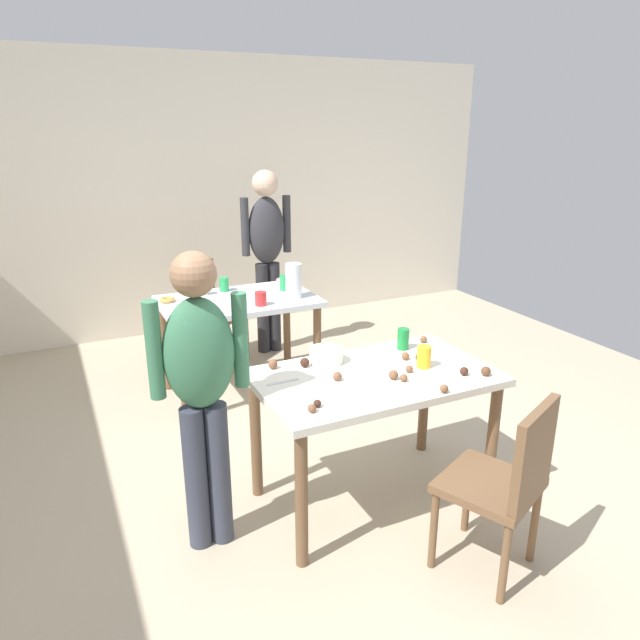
# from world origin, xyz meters

# --- Properties ---
(ground_plane) EXTENTS (6.40, 6.40, 0.00)m
(ground_plane) POSITION_xyz_m (0.00, 0.00, 0.00)
(ground_plane) COLOR tan
(wall_back) EXTENTS (6.40, 0.10, 2.60)m
(wall_back) POSITION_xyz_m (0.00, 3.20, 1.30)
(wall_back) COLOR beige
(wall_back) RESTS_ON ground_plane
(dining_table_near) EXTENTS (1.23, 0.74, 0.75)m
(dining_table_near) POSITION_xyz_m (0.06, -0.10, 0.65)
(dining_table_near) COLOR silver
(dining_table_near) RESTS_ON ground_plane
(dining_table_far) EXTENTS (1.13, 0.72, 0.75)m
(dining_table_far) POSITION_xyz_m (-0.15, 1.51, 0.64)
(dining_table_far) COLOR silver
(dining_table_far) RESTS_ON ground_plane
(chair_near_table) EXTENTS (0.53, 0.53, 0.87)m
(chair_near_table) POSITION_xyz_m (0.30, -0.84, 0.50)
(chair_near_table) COLOR brown
(chair_near_table) RESTS_ON ground_plane
(chair_far_table) EXTENTS (0.56, 0.56, 0.87)m
(chair_far_table) POSITION_xyz_m (-0.19, 2.21, 0.50)
(chair_far_table) COLOR brown
(chair_far_table) RESTS_ON ground_plane
(person_girl_near) EXTENTS (0.45, 0.23, 1.47)m
(person_girl_near) POSITION_xyz_m (-0.84, -0.06, 0.88)
(person_girl_near) COLOR #383D4C
(person_girl_near) RESTS_ON ground_plane
(person_adult_far) EXTENTS (0.45, 0.22, 1.61)m
(person_adult_far) POSITION_xyz_m (0.35, 2.24, 0.98)
(person_adult_far) COLOR #28282D
(person_adult_far) RESTS_ON ground_plane
(mixing_bowl) EXTENTS (0.18, 0.18, 0.08)m
(mixing_bowl) POSITION_xyz_m (-0.10, 0.15, 0.79)
(mixing_bowl) COLOR white
(mixing_bowl) RESTS_ON dining_table_near
(soda_can) EXTENTS (0.07, 0.07, 0.12)m
(soda_can) POSITION_xyz_m (0.38, 0.14, 0.81)
(soda_can) COLOR #198438
(soda_can) RESTS_ON dining_table_near
(fork_near) EXTENTS (0.17, 0.02, 0.01)m
(fork_near) POSITION_xyz_m (-0.41, 0.01, 0.75)
(fork_near) COLOR silver
(fork_near) RESTS_ON dining_table_near
(cup_near_0) EXTENTS (0.07, 0.07, 0.12)m
(cup_near_0) POSITION_xyz_m (0.34, -0.13, 0.81)
(cup_near_0) COLOR yellow
(cup_near_0) RESTS_ON dining_table_near
(cake_ball_0) EXTENTS (0.05, 0.05, 0.05)m
(cake_ball_0) POSITION_xyz_m (-0.39, 0.19, 0.78)
(cake_ball_0) COLOR brown
(cake_ball_0) RESTS_ON dining_table_near
(cake_ball_1) EXTENTS (0.04, 0.04, 0.04)m
(cake_ball_1) POSITION_xyz_m (0.14, -0.24, 0.77)
(cake_ball_1) COLOR brown
(cake_ball_1) RESTS_ON dining_table_near
(cake_ball_2) EXTENTS (0.05, 0.05, 0.05)m
(cake_ball_2) POSITION_xyz_m (-0.15, -0.09, 0.77)
(cake_ball_2) COLOR brown
(cake_ball_2) RESTS_ON dining_table_near
(cake_ball_3) EXTENTS (0.04, 0.04, 0.04)m
(cake_ball_3) POSITION_xyz_m (-0.41, -0.34, 0.77)
(cake_ball_3) COLOR brown
(cake_ball_3) RESTS_ON dining_table_near
(cake_ball_4) EXTENTS (0.04, 0.04, 0.04)m
(cake_ball_4) POSITION_xyz_m (-0.37, -0.31, 0.77)
(cake_ball_4) COLOR #3D2319
(cake_ball_4) RESTS_ON dining_table_near
(cake_ball_5) EXTENTS (0.05, 0.05, 0.05)m
(cake_ball_5) POSITION_xyz_m (0.56, -0.36, 0.77)
(cake_ball_5) COLOR brown
(cake_ball_5) RESTS_ON dining_table_near
(cake_ball_6) EXTENTS (0.04, 0.04, 0.04)m
(cake_ball_6) POSITION_xyz_m (0.24, -0.44, 0.77)
(cake_ball_6) COLOR brown
(cake_ball_6) RESTS_ON dining_table_near
(cake_ball_7) EXTENTS (0.05, 0.05, 0.05)m
(cake_ball_7) POSITION_xyz_m (-0.23, 0.14, 0.78)
(cake_ball_7) COLOR #3D2319
(cake_ball_7) RESTS_ON dining_table_near
(cake_ball_8) EXTENTS (0.05, 0.05, 0.05)m
(cake_ball_8) POSITION_xyz_m (0.11, -0.20, 0.77)
(cake_ball_8) COLOR brown
(cake_ball_8) RESTS_ON dining_table_near
(cake_ball_9) EXTENTS (0.04, 0.04, 0.04)m
(cake_ball_9) POSITION_xyz_m (0.23, -0.16, 0.77)
(cake_ball_9) COLOR brown
(cake_ball_9) RESTS_ON dining_table_near
(cake_ball_10) EXTENTS (0.04, 0.04, 0.04)m
(cake_ball_10) POSITION_xyz_m (0.46, -0.31, 0.77)
(cake_ball_10) COLOR #3D2319
(cake_ball_10) RESTS_ON dining_table_near
(cake_ball_11) EXTENTS (0.04, 0.04, 0.04)m
(cake_ball_11) POSITION_xyz_m (0.55, 0.17, 0.77)
(cake_ball_11) COLOR brown
(cake_ball_11) RESTS_ON dining_table_near
(cake_ball_12) EXTENTS (0.04, 0.04, 0.04)m
(cake_ball_12) POSITION_xyz_m (0.31, -0.01, 0.77)
(cake_ball_12) COLOR brown
(cake_ball_12) RESTS_ON dining_table_near
(cake_ball_13) EXTENTS (0.05, 0.05, 0.05)m
(cake_ball_13) POSITION_xyz_m (0.36, -0.06, 0.78)
(cake_ball_13) COLOR brown
(cake_ball_13) RESTS_ON dining_table_near
(pitcher_far) EXTENTS (0.12, 0.12, 0.26)m
(pitcher_far) POSITION_xyz_m (0.23, 1.36, 0.88)
(pitcher_far) COLOR white
(pitcher_far) RESTS_ON dining_table_far
(cup_far_0) EXTENTS (0.07, 0.07, 0.11)m
(cup_far_0) POSITION_xyz_m (-0.36, 1.72, 0.81)
(cup_far_0) COLOR white
(cup_far_0) RESTS_ON dining_table_far
(cup_far_1) EXTENTS (0.07, 0.07, 0.11)m
(cup_far_1) POSITION_xyz_m (-0.18, 1.76, 0.80)
(cup_far_1) COLOR green
(cup_far_1) RESTS_ON dining_table_far
(cup_far_2) EXTENTS (0.08, 0.08, 0.12)m
(cup_far_2) POSITION_xyz_m (0.25, 1.58, 0.81)
(cup_far_2) COLOR green
(cup_far_2) RESTS_ON dining_table_far
(cup_far_3) EXTENTS (0.08, 0.08, 0.10)m
(cup_far_3) POSITION_xyz_m (-0.06, 1.29, 0.80)
(cup_far_3) COLOR red
(cup_far_3) RESTS_ON dining_table_far
(donut_far_0) EXTENTS (0.14, 0.14, 0.04)m
(donut_far_0) POSITION_xyz_m (-0.55, 1.25, 0.77)
(donut_far_0) COLOR pink
(donut_far_0) RESTS_ON dining_table_far
(donut_far_1) EXTENTS (0.12, 0.12, 0.04)m
(donut_far_1) POSITION_xyz_m (-0.45, 1.33, 0.77)
(donut_far_1) COLOR gold
(donut_far_1) RESTS_ON dining_table_far
(donut_far_2) EXTENTS (0.10, 0.10, 0.03)m
(donut_far_2) POSITION_xyz_m (0.32, 1.82, 0.76)
(donut_far_2) COLOR pink
(donut_far_2) RESTS_ON dining_table_far
(donut_far_3) EXTENTS (0.11, 0.11, 0.03)m
(donut_far_3) POSITION_xyz_m (-0.64, 1.66, 0.77)
(donut_far_3) COLOR gold
(donut_far_3) RESTS_ON dining_table_far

